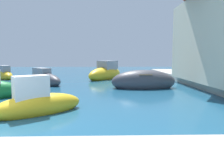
% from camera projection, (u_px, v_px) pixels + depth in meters
% --- Properties ---
extents(quay_promenade, '(44.00, 32.00, 0.50)m').
position_uv_depth(quay_promenade, '(127.00, 122.00, 5.87)').
color(quay_promenade, '#ADA89E').
rests_on(quay_promenade, ground).
extents(moored_boat_0, '(4.07, 4.08, 1.56)m').
position_uv_depth(moored_boat_0, '(44.00, 79.00, 16.12)').
color(moored_boat_0, '#3F3F47').
rests_on(moored_boat_0, ground).
extents(moored_boat_4, '(4.58, 2.03, 1.65)m').
position_uv_depth(moored_boat_4, '(143.00, 81.00, 14.06)').
color(moored_boat_4, '#3F3F47').
rests_on(moored_boat_4, ground).
extents(moored_boat_5, '(4.22, 5.50, 2.15)m').
position_uv_depth(moored_boat_5, '(106.00, 73.00, 20.25)').
color(moored_boat_5, gold).
rests_on(moored_boat_5, ground).
extents(moored_boat_7, '(3.38, 2.88, 1.69)m').
position_uv_depth(moored_boat_7, '(38.00, 104.00, 7.64)').
color(moored_boat_7, gold).
rests_on(moored_boat_7, ground).
extents(moored_boat_8, '(3.55, 3.99, 1.59)m').
position_uv_depth(moored_boat_8, '(4.00, 75.00, 20.34)').
color(moored_boat_8, gold).
rests_on(moored_boat_8, ground).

